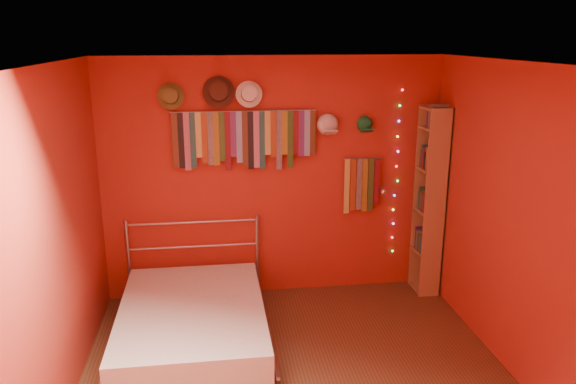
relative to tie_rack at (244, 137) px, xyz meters
name	(u,v)px	position (x,y,z in m)	size (l,w,h in m)	color
ground	(299,384)	(0.31, -1.69, -1.71)	(3.50, 3.50, 0.00)	#56301D
back_wall	(274,179)	(0.31, 0.06, -0.46)	(3.50, 0.02, 2.50)	#A62A1A
right_wall	(522,227)	(2.06, -1.69, -0.46)	(0.02, 3.50, 2.50)	#A62A1A
left_wall	(52,249)	(-1.44, -1.69, -0.46)	(0.02, 3.50, 2.50)	#A62A1A
ceiling	(301,64)	(0.31, -1.69, 0.79)	(3.50, 3.50, 0.02)	white
tie_rack	(244,137)	(0.00, 0.00, 0.00)	(1.45, 0.03, 0.61)	#A9A9AE
small_tie_rack	(362,184)	(1.23, 0.00, -0.53)	(0.40, 0.03, 0.59)	#A9A9AE
fedora_olive	(170,96)	(-0.69, -0.03, 0.41)	(0.26, 0.14, 0.25)	brown
fedora_brown	(219,92)	(-0.23, -0.03, 0.45)	(0.31, 0.17, 0.31)	#452418
fedora_white	(249,94)	(0.06, -0.03, 0.43)	(0.26, 0.14, 0.26)	white
cap_white	(328,125)	(0.85, 0.01, 0.10)	(0.20, 0.25, 0.20)	white
cap_green	(365,124)	(1.24, 0.01, 0.10)	(0.17, 0.21, 0.17)	#1B7D3F
fairy_lights	(396,174)	(1.61, 0.02, -0.44)	(0.06, 0.02, 1.78)	#FF3333
reading_lamp	(383,191)	(1.41, -0.15, -0.57)	(0.06, 0.28, 0.08)	#A9A9AE
bookshelf	(433,200)	(1.96, -0.16, -0.69)	(0.25, 0.34, 2.00)	#AC734D
bed	(192,324)	(-0.54, -0.98, -1.50)	(1.36, 1.86, 0.89)	#A9A9AE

